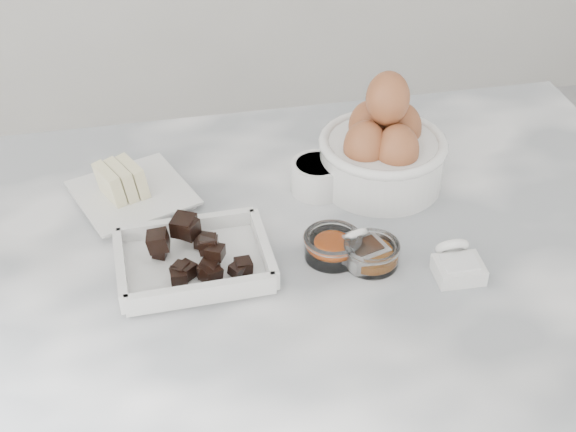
% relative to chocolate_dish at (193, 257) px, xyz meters
% --- Properties ---
extents(marble_slab, '(1.20, 0.80, 0.04)m').
position_rel_chocolate_dish_xyz_m(marble_slab, '(0.12, 0.01, -0.04)').
color(marble_slab, white).
rests_on(marble_slab, cabinet).
extents(chocolate_dish, '(0.21, 0.16, 0.05)m').
position_rel_chocolate_dish_xyz_m(chocolate_dish, '(0.00, 0.00, 0.00)').
color(chocolate_dish, white).
rests_on(chocolate_dish, marble_slab).
extents(butter_plate, '(0.20, 0.20, 0.06)m').
position_rel_chocolate_dish_xyz_m(butter_plate, '(-0.07, 0.18, -0.00)').
color(butter_plate, white).
rests_on(butter_plate, marble_slab).
extents(sugar_ramekin, '(0.08, 0.08, 0.05)m').
position_rel_chocolate_dish_xyz_m(sugar_ramekin, '(0.20, 0.15, 0.00)').
color(sugar_ramekin, white).
rests_on(sugar_ramekin, marble_slab).
extents(egg_bowl, '(0.19, 0.19, 0.19)m').
position_rel_chocolate_dish_xyz_m(egg_bowl, '(0.30, 0.15, 0.04)').
color(egg_bowl, white).
rests_on(egg_bowl, marble_slab).
extents(honey_bowl, '(0.08, 0.08, 0.03)m').
position_rel_chocolate_dish_xyz_m(honey_bowl, '(0.24, -0.03, -0.01)').
color(honey_bowl, white).
rests_on(honey_bowl, marble_slab).
extents(zest_bowl, '(0.08, 0.08, 0.04)m').
position_rel_chocolate_dish_xyz_m(zest_bowl, '(0.19, -0.01, -0.00)').
color(zest_bowl, white).
rests_on(zest_bowl, marble_slab).
extents(vanilla_spoon, '(0.07, 0.08, 0.04)m').
position_rel_chocolate_dish_xyz_m(vanilla_spoon, '(0.23, -0.02, -0.01)').
color(vanilla_spoon, white).
rests_on(vanilla_spoon, marble_slab).
extents(salt_spoon, '(0.06, 0.08, 0.05)m').
position_rel_chocolate_dish_xyz_m(salt_spoon, '(0.34, -0.07, -0.01)').
color(salt_spoon, white).
rests_on(salt_spoon, marble_slab).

